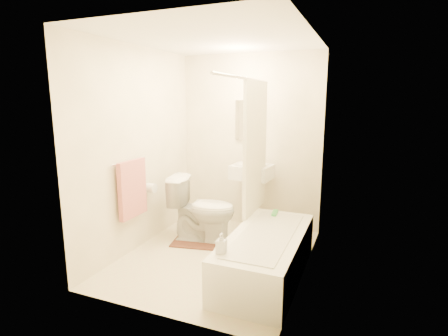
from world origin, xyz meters
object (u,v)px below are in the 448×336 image
at_px(sink, 252,195).
at_px(bathtub, 266,255).
at_px(bath_mat, 195,242).
at_px(soap_bottle, 221,243).
at_px(toilet, 203,209).

xyz_separation_m(sink, bathtub, (0.53, -1.15, -0.28)).
distance_m(bath_mat, soap_bottle, 1.43).
bearing_deg(bath_mat, toilet, 63.59).
xyz_separation_m(toilet, bathtub, (1.00, -0.59, -0.19)).
bearing_deg(toilet, sink, -49.29).
height_order(sink, soap_bottle, sink).
distance_m(toilet, soap_bottle, 1.39).
relative_size(bathtub, soap_bottle, 8.54).
bearing_deg(bathtub, sink, 114.55).
bearing_deg(bathtub, toilet, 149.52).
xyz_separation_m(bath_mat, soap_bottle, (0.80, -1.05, 0.53)).
relative_size(sink, bath_mat, 1.82).
bearing_deg(soap_bottle, bathtub, 65.98).
bearing_deg(bath_mat, sink, 51.58).
xyz_separation_m(sink, soap_bottle, (0.27, -1.73, 0.03)).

